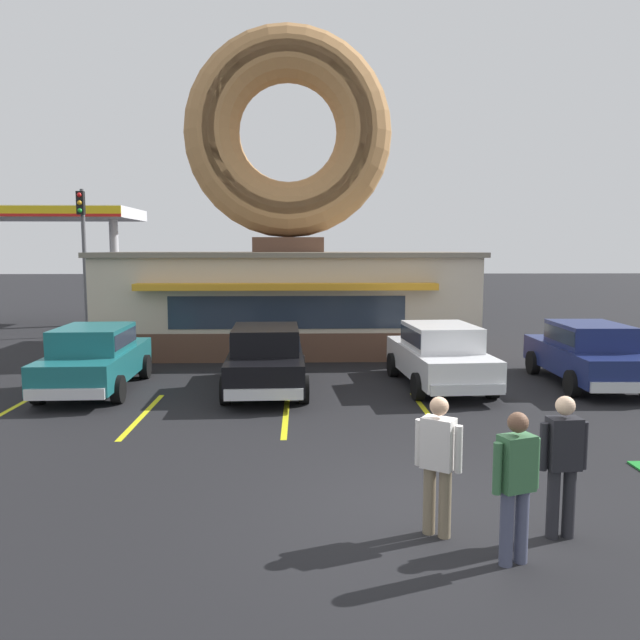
# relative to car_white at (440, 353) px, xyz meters

# --- Properties ---
(ground_plane) EXTENTS (160.00, 160.00, 0.00)m
(ground_plane) POSITION_rel_car_white_xyz_m (-1.86, -7.51, -0.87)
(ground_plane) COLOR black
(donut_shop_building) EXTENTS (12.30, 6.75, 10.96)m
(donut_shop_building) POSITION_rel_car_white_xyz_m (-3.91, 6.43, 2.87)
(donut_shop_building) COLOR brown
(donut_shop_building) RESTS_ON ground
(car_white) EXTENTS (2.20, 4.66, 1.60)m
(car_white) POSITION_rel_car_white_xyz_m (0.00, 0.00, 0.00)
(car_white) COLOR silver
(car_white) RESTS_ON ground
(car_teal) EXTENTS (2.07, 4.60, 1.60)m
(car_teal) POSITION_rel_car_white_xyz_m (-8.52, -0.17, 0.00)
(car_teal) COLOR #196066
(car_teal) RESTS_ON ground
(car_black) EXTENTS (2.09, 4.61, 1.60)m
(car_black) POSITION_rel_car_white_xyz_m (-4.34, -0.31, 0.00)
(car_black) COLOR black
(car_black) RESTS_ON ground
(car_navy) EXTENTS (2.08, 4.61, 1.60)m
(car_navy) POSITION_rel_car_white_xyz_m (3.82, 0.12, 0.00)
(car_navy) COLOR navy
(car_navy) RESTS_ON ground
(pedestrian_blue_sweater_man) EXTENTS (0.57, 0.35, 1.72)m
(pedestrian_blue_sweater_man) POSITION_rel_car_white_xyz_m (-1.13, -8.87, 0.08)
(pedestrian_blue_sweater_man) COLOR #474C66
(pedestrian_blue_sweater_man) RESTS_ON ground
(pedestrian_hooded_kid) EXTENTS (0.59, 0.27, 1.74)m
(pedestrian_hooded_kid) POSITION_rel_car_white_xyz_m (-0.35, -8.26, 0.10)
(pedestrian_hooded_kid) COLOR #232328
(pedestrian_hooded_kid) RESTS_ON ground
(pedestrian_leather_jacket_man) EXTENTS (0.51, 0.41, 1.72)m
(pedestrian_leather_jacket_man) POSITION_rel_car_white_xyz_m (-1.83, -8.16, 0.09)
(pedestrian_leather_jacket_man) COLOR #7F7056
(pedestrian_leather_jacket_man) RESTS_ON ground
(trash_bin) EXTENTS (0.57, 0.57, 0.97)m
(trash_bin) POSITION_rel_car_white_xyz_m (1.58, 3.11, -0.37)
(trash_bin) COLOR #232833
(trash_bin) RESTS_ON ground
(traffic_light_pole) EXTENTS (0.28, 0.47, 5.80)m
(traffic_light_pole) POSITION_rel_car_white_xyz_m (-12.06, 9.63, 2.84)
(traffic_light_pole) COLOR #595B60
(traffic_light_pole) RESTS_ON ground
(gas_station_canopy) EXTENTS (9.00, 4.46, 5.30)m
(gas_station_canopy) POSITION_rel_car_white_xyz_m (-15.54, 13.60, 3.99)
(gas_station_canopy) COLOR silver
(gas_station_canopy) RESTS_ON ground
(parking_stripe_left) EXTENTS (0.12, 3.60, 0.01)m
(parking_stripe_left) POSITION_rel_car_white_xyz_m (-6.80, -2.51, -0.87)
(parking_stripe_left) COLOR yellow
(parking_stripe_left) RESTS_ON ground
(parking_stripe_mid_left) EXTENTS (0.12, 3.60, 0.01)m
(parking_stripe_mid_left) POSITION_rel_car_white_xyz_m (-3.80, -2.51, -0.87)
(parking_stripe_mid_left) COLOR yellow
(parking_stripe_mid_left) RESTS_ON ground
(parking_stripe_centre) EXTENTS (0.12, 3.60, 0.01)m
(parking_stripe_centre) POSITION_rel_car_white_xyz_m (-0.80, -2.51, -0.87)
(parking_stripe_centre) COLOR yellow
(parking_stripe_centre) RESTS_ON ground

